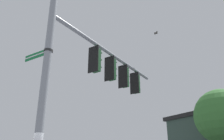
% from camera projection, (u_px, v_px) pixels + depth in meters
% --- Properties ---
extents(signal_pole, '(0.27, 0.27, 7.32)m').
position_uv_depth(signal_pole, '(43.00, 96.00, 7.64)').
color(signal_pole, gray).
rests_on(signal_pole, ground).
extents(mast_arm, '(0.29, 7.87, 0.17)m').
position_uv_depth(mast_arm, '(112.00, 55.00, 11.84)').
color(mast_arm, gray).
extents(traffic_light_nearest_pole, '(0.54, 0.49, 1.31)m').
position_uv_depth(traffic_light_nearest_pole, '(96.00, 60.00, 10.57)').
color(traffic_light_nearest_pole, black).
extents(traffic_light_mid_inner, '(0.54, 0.49, 1.31)m').
position_uv_depth(traffic_light_mid_inner, '(112.00, 69.00, 11.52)').
color(traffic_light_mid_inner, black).
extents(traffic_light_mid_outer, '(0.54, 0.49, 1.31)m').
position_uv_depth(traffic_light_mid_outer, '(125.00, 77.00, 12.47)').
color(traffic_light_mid_outer, black).
extents(traffic_light_arm_end, '(0.54, 0.49, 1.31)m').
position_uv_depth(traffic_light_arm_end, '(136.00, 84.00, 13.43)').
color(traffic_light_arm_end, black).
extents(street_name_sign, '(1.35, 0.31, 0.22)m').
position_uv_depth(street_name_sign, '(42.00, 53.00, 8.40)').
color(street_name_sign, '#147238').
extents(bird_flying, '(0.33, 0.28, 0.09)m').
position_uv_depth(bird_flying, '(156.00, 33.00, 15.66)').
color(bird_flying, '#4C4742').
extents(tree_by_storefront, '(3.48, 3.48, 6.32)m').
position_uv_depth(tree_by_storefront, '(223.00, 117.00, 15.10)').
color(tree_by_storefront, '#4C3823').
rests_on(tree_by_storefront, ground).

